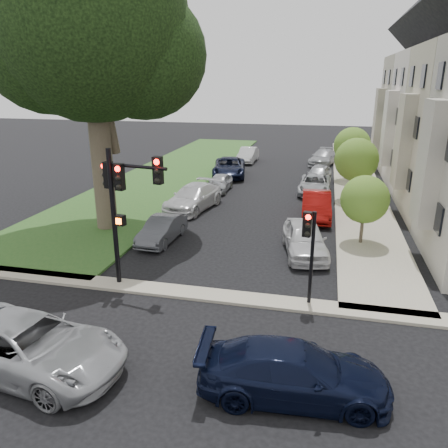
% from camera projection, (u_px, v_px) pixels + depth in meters
% --- Properties ---
extents(ground, '(140.00, 140.00, 0.00)m').
position_uv_depth(ground, '(192.00, 322.00, 15.21)').
color(ground, black).
rests_on(ground, ground).
extents(grass_strip, '(8.00, 44.00, 0.12)m').
position_uv_depth(grass_strip, '(175.00, 172.00, 39.30)').
color(grass_strip, '#26531E').
rests_on(grass_strip, ground).
extents(sidewalk_right, '(3.50, 44.00, 0.12)m').
position_uv_depth(sidewalk_right, '(356.00, 181.00, 35.92)').
color(sidewalk_right, '#A5A08D').
rests_on(sidewalk_right, ground).
extents(sidewalk_cross, '(60.00, 1.00, 0.12)m').
position_uv_depth(sidewalk_cross, '(207.00, 295.00, 17.04)').
color(sidewalk_cross, '#A5A08D').
rests_on(sidewalk_cross, ground).
extents(house_c, '(7.70, 7.55, 15.97)m').
position_uv_depth(house_c, '(447.00, 95.00, 31.59)').
color(house_c, beige).
rests_on(house_c, ground).
extents(house_d, '(7.70, 7.55, 15.97)m').
position_uv_depth(house_d, '(426.00, 92.00, 38.52)').
color(house_d, '#A39E8C').
rests_on(house_d, ground).
extents(eucalyptus, '(11.09, 10.07, 15.71)m').
position_uv_depth(eucalyptus, '(88.00, 22.00, 21.37)').
color(eucalyptus, '#483F30').
rests_on(eucalyptus, ground).
extents(small_tree_a, '(2.39, 2.39, 3.59)m').
position_uv_depth(small_tree_a, '(365.00, 199.00, 21.62)').
color(small_tree_a, '#483F30').
rests_on(small_tree_a, ground).
extents(small_tree_b, '(2.91, 2.91, 4.37)m').
position_uv_depth(small_tree_b, '(357.00, 160.00, 29.24)').
color(small_tree_b, '#483F30').
rests_on(small_tree_b, ground).
extents(small_tree_c, '(2.94, 2.94, 4.41)m').
position_uv_depth(small_tree_c, '(352.00, 146.00, 35.22)').
color(small_tree_c, '#483F30').
rests_on(small_tree_c, ground).
extents(traffic_signal_main, '(2.75, 0.72, 5.61)m').
position_uv_depth(traffic_signal_main, '(123.00, 194.00, 16.77)').
color(traffic_signal_main, black).
rests_on(traffic_signal_main, ground).
extents(traffic_signal_secondary, '(0.48, 0.39, 3.66)m').
position_uv_depth(traffic_signal_secondary, '(309.00, 241.00, 15.62)').
color(traffic_signal_secondary, black).
rests_on(traffic_signal_secondary, ground).
extents(car_cross_near, '(6.10, 3.40, 1.61)m').
position_uv_depth(car_cross_near, '(29.00, 346.00, 12.52)').
color(car_cross_near, '#999BA0').
rests_on(car_cross_near, ground).
extents(car_cross_far, '(5.24, 2.51, 1.47)m').
position_uv_depth(car_cross_far, '(294.00, 372.00, 11.50)').
color(car_cross_far, black).
rests_on(car_cross_far, ground).
extents(car_parked_0, '(2.71, 4.90, 1.58)m').
position_uv_depth(car_parked_0, '(305.00, 239.00, 20.91)').
color(car_parked_0, silver).
rests_on(car_parked_0, ground).
extents(car_parked_1, '(1.91, 4.89, 1.59)m').
position_uv_depth(car_parked_1, '(316.00, 205.00, 26.39)').
color(car_parked_1, maroon).
rests_on(car_parked_1, ground).
extents(car_parked_2, '(2.35, 4.90, 1.35)m').
position_uv_depth(car_parked_2, '(315.00, 185.00, 32.09)').
color(car_parked_2, '#999BA0').
rests_on(car_parked_2, ground).
extents(car_parked_3, '(2.31, 4.43, 1.44)m').
position_uv_depth(car_parked_3, '(318.00, 174.00, 35.27)').
color(car_parked_3, '#999BA0').
rests_on(car_parked_3, ground).
extents(car_parked_4, '(3.02, 5.32, 1.45)m').
position_uv_depth(car_parked_4, '(323.00, 157.00, 42.81)').
color(car_parked_4, '#999BA0').
rests_on(car_parked_4, ground).
extents(car_parked_5, '(1.59, 4.01, 1.30)m').
position_uv_depth(car_parked_5, '(162.00, 230.00, 22.57)').
color(car_parked_5, '#3F4247').
rests_on(car_parked_5, ground).
extents(car_parked_6, '(3.16, 5.75, 1.58)m').
position_uv_depth(car_parked_6, '(193.00, 198.00, 28.15)').
color(car_parked_6, silver).
rests_on(car_parked_6, ground).
extents(car_parked_7, '(1.51, 3.73, 1.27)m').
position_uv_depth(car_parked_7, '(219.00, 183.00, 32.80)').
color(car_parked_7, '#999BA0').
rests_on(car_parked_7, ground).
extents(car_parked_8, '(3.63, 6.15, 1.61)m').
position_uv_depth(car_parked_8, '(229.00, 167.00, 37.67)').
color(car_parked_8, black).
rests_on(car_parked_8, ground).
extents(car_parked_9, '(1.61, 4.49, 1.47)m').
position_uv_depth(car_parked_9, '(248.00, 155.00, 44.15)').
color(car_parked_9, silver).
rests_on(car_parked_9, ground).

